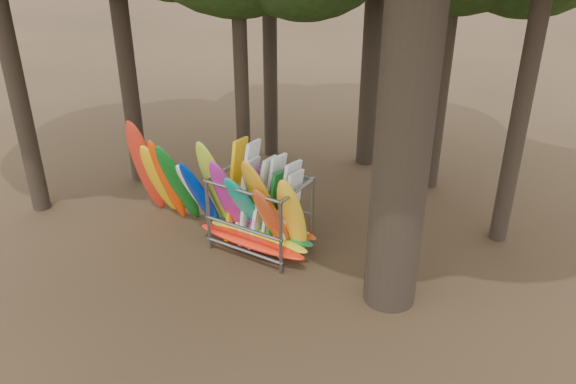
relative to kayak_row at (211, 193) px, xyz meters
The scene contains 4 objects.
ground 1.75m from the kayak_row, 25.85° to the right, with size 120.00×120.00×0.00m, color #47331E.
lake 59.52m from the kayak_row, 89.00° to the left, with size 160.00×160.00×0.00m, color gray.
kayak_row is the anchor object (origin of this frame).
storage_rack 1.52m from the kayak_row, ahead, with size 3.23×1.57×2.90m.
Camera 1 is at (7.83, -9.79, 7.88)m, focal length 35.00 mm.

